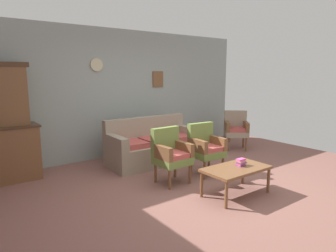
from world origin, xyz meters
The scene contains 10 objects.
ground_plane centered at (0.00, 0.00, 0.00)m, with size 7.68×7.68×0.00m, color #84564C.
wall_back_with_decor centered at (0.00, 2.63, 1.35)m, with size 6.40×0.09×2.70m.
side_cabinet centered at (-2.45, 2.25, 0.47)m, with size 1.16×0.55×0.93m.
floral_couch centered at (0.15, 1.68, 0.33)m, with size 1.86×0.83×0.90m.
armchair_near_cabinet centered at (-0.24, 0.58, 0.50)m, with size 0.53×0.50×0.90m.
armchair_by_doorway centered at (0.53, 0.57, 0.50)m, with size 0.55×0.52×0.90m.
wingback_chair_by_fireplace centered at (2.36, 1.45, 0.50)m, with size 0.71×0.71×0.90m.
coffee_table centered at (0.21, -0.41, 0.38)m, with size 1.00×0.56×0.42m.
book_stack_on_table centered at (0.33, -0.40, 0.47)m, with size 0.14×0.11×0.10m.
floor_vase_by_wall centered at (2.85, 2.15, 0.32)m, with size 0.21×0.21×0.63m, color #805E4B.
Camera 1 is at (-3.10, -3.20, 1.77)m, focal length 32.00 mm.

